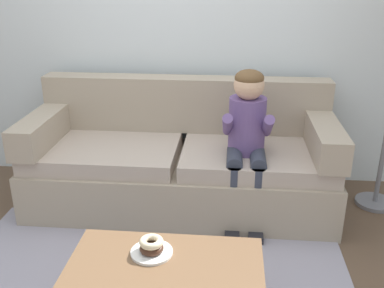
% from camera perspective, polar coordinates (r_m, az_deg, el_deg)
% --- Properties ---
extents(ground, '(10.00, 10.00, 0.00)m').
position_cam_1_polar(ground, '(2.88, -5.13, -15.38)').
color(ground, brown).
extents(wall_back, '(8.00, 0.10, 2.80)m').
position_cam_1_polar(wall_back, '(3.69, -1.90, 16.58)').
color(wall_back, silver).
rests_on(wall_back, ground).
extents(couch, '(2.28, 0.90, 0.93)m').
position_cam_1_polar(couch, '(3.42, -1.36, -2.33)').
color(couch, tan).
rests_on(couch, ground).
extents(coffee_table, '(0.94, 0.49, 0.41)m').
position_cam_1_polar(coffee_table, '(2.24, -3.41, -15.94)').
color(coffee_table, brown).
rests_on(coffee_table, ground).
extents(person_child, '(0.34, 0.58, 1.10)m').
position_cam_1_polar(person_child, '(3.08, 7.12, 1.43)').
color(person_child, '#664C84').
rests_on(person_child, ground).
extents(plate, '(0.21, 0.21, 0.01)m').
position_cam_1_polar(plate, '(2.26, -5.23, -13.74)').
color(plate, white).
rests_on(plate, coffee_table).
extents(donut, '(0.13, 0.13, 0.04)m').
position_cam_1_polar(donut, '(2.25, -5.25, -13.22)').
color(donut, '#422619').
rests_on(donut, plate).
extents(donut_second, '(0.13, 0.13, 0.04)m').
position_cam_1_polar(donut_second, '(2.23, -5.28, -12.46)').
color(donut_second, beige).
rests_on(donut_second, donut).
extents(toy_controller, '(0.23, 0.09, 0.05)m').
position_cam_1_polar(toy_controller, '(2.96, -11.27, -14.00)').
color(toy_controller, blue).
rests_on(toy_controller, ground).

